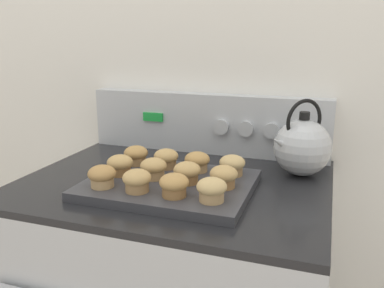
% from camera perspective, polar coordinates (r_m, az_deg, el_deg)
% --- Properties ---
extents(wall_back, '(8.00, 0.05, 2.40)m').
position_cam_1_polar(wall_back, '(1.32, 2.85, 12.82)').
color(wall_back, white).
rests_on(wall_back, ground_plane).
extents(control_panel, '(0.77, 0.07, 0.19)m').
position_cam_1_polar(control_panel, '(1.30, 2.20, 2.92)').
color(control_panel, '#B7BABF').
rests_on(control_panel, stove_range).
extents(muffin_pan, '(0.40, 0.31, 0.02)m').
position_cam_1_polar(muffin_pan, '(1.01, -3.18, -5.72)').
color(muffin_pan, '#38383D').
rests_on(muffin_pan, stove_range).
extents(muffin_r0_c0, '(0.07, 0.07, 0.05)m').
position_cam_1_polar(muffin_r0_c0, '(0.97, -12.52, -4.40)').
color(muffin_r0_c0, tan).
rests_on(muffin_r0_c0, muffin_pan).
extents(muffin_r0_c1, '(0.07, 0.07, 0.05)m').
position_cam_1_polar(muffin_r0_c1, '(0.93, -7.74, -5.07)').
color(muffin_r0_c1, '#A37A4C').
rests_on(muffin_r0_c1, muffin_pan).
extents(muffin_r0_c2, '(0.07, 0.07, 0.05)m').
position_cam_1_polar(muffin_r0_c2, '(0.90, -2.53, -5.74)').
color(muffin_r0_c2, olive).
rests_on(muffin_r0_c2, muffin_pan).
extents(muffin_r0_c3, '(0.07, 0.07, 0.05)m').
position_cam_1_polar(muffin_r0_c3, '(0.87, 2.78, -6.37)').
color(muffin_r0_c3, tan).
rests_on(muffin_r0_c3, muffin_pan).
extents(muffin_r1_c0, '(0.07, 0.07, 0.05)m').
position_cam_1_polar(muffin_r1_c0, '(1.05, -10.07, -2.88)').
color(muffin_r1_c0, olive).
rests_on(muffin_r1_c0, muffin_pan).
extents(muffin_r1_c1, '(0.07, 0.07, 0.05)m').
position_cam_1_polar(muffin_r1_c1, '(1.01, -5.42, -3.39)').
color(muffin_r1_c1, tan).
rests_on(muffin_r1_c1, muffin_pan).
extents(muffin_r1_c2, '(0.07, 0.07, 0.05)m').
position_cam_1_polar(muffin_r1_c2, '(0.98, -0.70, -3.98)').
color(muffin_r1_c2, olive).
rests_on(muffin_r1_c2, muffin_pan).
extents(muffin_r1_c3, '(0.07, 0.07, 0.05)m').
position_cam_1_polar(muffin_r1_c3, '(0.95, 4.46, -4.54)').
color(muffin_r1_c3, olive).
rests_on(muffin_r1_c3, muffin_pan).
extents(muffin_r2_c0, '(0.07, 0.07, 0.05)m').
position_cam_1_polar(muffin_r2_c0, '(1.13, -7.86, -1.53)').
color(muffin_r2_c0, '#A37A4C').
rests_on(muffin_r2_c0, muffin_pan).
extents(muffin_r2_c1, '(0.07, 0.07, 0.05)m').
position_cam_1_polar(muffin_r2_c1, '(1.09, -3.66, -2.01)').
color(muffin_r2_c1, '#A37A4C').
rests_on(muffin_r2_c1, muffin_pan).
extents(muffin_r2_c2, '(0.07, 0.07, 0.05)m').
position_cam_1_polar(muffin_r2_c2, '(1.06, 0.73, -2.47)').
color(muffin_r2_c2, tan).
rests_on(muffin_r2_c2, muffin_pan).
extents(muffin_r2_c3, '(0.07, 0.07, 0.05)m').
position_cam_1_polar(muffin_r2_c3, '(1.04, 5.66, -2.93)').
color(muffin_r2_c3, '#A37A4C').
rests_on(muffin_r2_c3, muffin_pan).
extents(tea_kettle, '(0.16, 0.17, 0.21)m').
position_cam_1_polar(tea_kettle, '(1.12, 15.18, -0.32)').
color(tea_kettle, silver).
rests_on(tea_kettle, stove_range).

